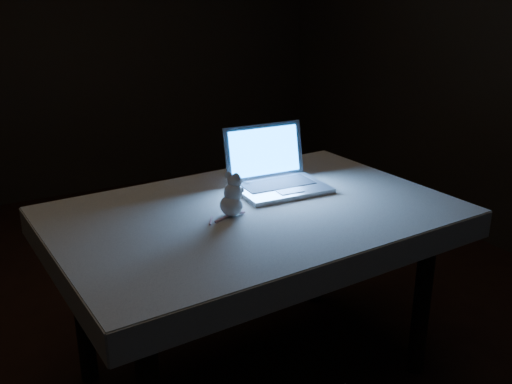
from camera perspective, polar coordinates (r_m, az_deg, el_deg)
floor at (r=2.62m, az=-7.91°, el=-17.00°), size 5.00×5.00×0.00m
back_wall at (r=4.55m, az=-20.98°, el=15.24°), size 4.50×0.04×2.60m
table at (r=2.36m, az=-0.19°, el=-10.43°), size 1.46×0.98×0.75m
tablecloth at (r=2.21m, az=-2.41°, el=-2.99°), size 1.63×1.20×0.10m
laptop at (r=2.35m, az=2.58°, el=3.06°), size 0.39×0.34×0.25m
plush_mouse at (r=2.10m, az=-2.51°, el=-0.27°), size 0.13×0.13×0.17m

